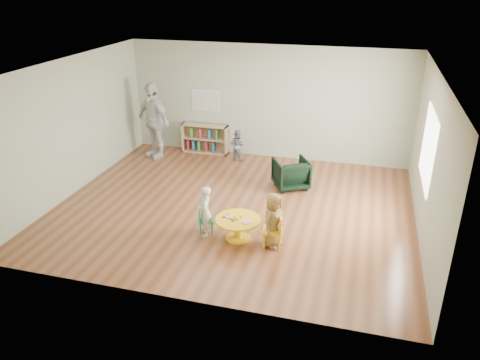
{
  "coord_description": "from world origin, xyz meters",
  "views": [
    {
      "loc": [
        2.34,
        -8.06,
        4.34
      ],
      "look_at": [
        0.21,
        -0.3,
        0.75
      ],
      "focal_mm": 35.0,
      "sensor_mm": 36.0,
      "label": 1
    }
  ],
  "objects": [
    {
      "name": "kid_chair_left",
      "position": [
        -0.25,
        -1.11,
        0.27
      ],
      "size": [
        0.35,
        0.35,
        0.5
      ],
      "rotation": [
        0.0,
        0.0,
        -1.2
      ],
      "color": "#1B986F",
      "rests_on": "ground"
    },
    {
      "name": "activity_table",
      "position": [
        0.4,
        -1.16,
        0.28
      ],
      "size": [
        0.8,
        0.8,
        0.44
      ],
      "rotation": [
        0.0,
        0.0,
        0.08
      ],
      "color": "yellow",
      "rests_on": "ground"
    },
    {
      "name": "bookshelf",
      "position": [
        -1.61,
        2.86,
        0.37
      ],
      "size": [
        1.2,
        0.3,
        0.75
      ],
      "color": "tan",
      "rests_on": "ground"
    },
    {
      "name": "child_left",
      "position": [
        -0.19,
        -1.16,
        0.47
      ],
      "size": [
        0.29,
        0.38,
        0.93
      ],
      "primitive_type": "imported",
      "rotation": [
        0.0,
        0.0,
        -1.35
      ],
      "color": "silver",
      "rests_on": "ground"
    },
    {
      "name": "toddler",
      "position": [
        -0.64,
        2.52,
        0.39
      ],
      "size": [
        0.45,
        0.39,
        0.79
      ],
      "primitive_type": "imported",
      "rotation": [
        0.0,
        0.0,
        2.87
      ],
      "color": "#18183C",
      "rests_on": "ground"
    },
    {
      "name": "room",
      "position": [
        0.01,
        0.0,
        1.89
      ],
      "size": [
        7.1,
        7.0,
        2.8
      ],
      "color": "brown",
      "rests_on": "ground"
    },
    {
      "name": "child_right",
      "position": [
        1.03,
        -1.2,
        0.49
      ],
      "size": [
        0.45,
        0.56,
        0.98
      ],
      "primitive_type": "imported",
      "rotation": [
        0.0,
        0.0,
        1.23
      ],
      "color": "yellow",
      "rests_on": "ground"
    },
    {
      "name": "kid_chair_right",
      "position": [
        1.08,
        -1.22,
        0.32
      ],
      "size": [
        0.36,
        0.36,
        0.6
      ],
      "rotation": [
        0.0,
        0.0,
        1.7
      ],
      "color": "yellow",
      "rests_on": "ground"
    },
    {
      "name": "alphabet_poster",
      "position": [
        -1.6,
        2.98,
        1.35
      ],
      "size": [
        0.74,
        0.01,
        0.54
      ],
      "color": "white",
      "rests_on": "ground"
    },
    {
      "name": "adult_caretaker",
      "position": [
        -2.73,
        2.22,
        0.95
      ],
      "size": [
        1.2,
        0.92,
        1.9
      ],
      "primitive_type": "imported",
      "rotation": [
        0.0,
        0.0,
        -0.47
      ],
      "color": "silver",
      "rests_on": "ground"
    },
    {
      "name": "armchair",
      "position": [
        0.93,
        1.26,
        0.32
      ],
      "size": [
        0.95,
        0.96,
        0.65
      ],
      "primitive_type": "imported",
      "rotation": [
        0.0,
        0.0,
        3.65
      ],
      "color": "black",
      "rests_on": "ground"
    }
  ]
}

